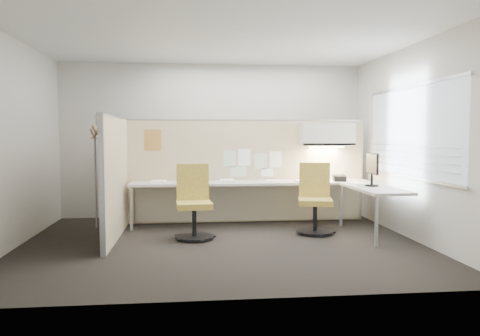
{
  "coord_description": "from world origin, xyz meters",
  "views": [
    {
      "loc": [
        -0.43,
        -6.4,
        1.5
      ],
      "look_at": [
        0.35,
        0.8,
        0.99
      ],
      "focal_mm": 35.0,
      "sensor_mm": 36.0,
      "label": 1
    }
  ],
  "objects": [
    {
      "name": "paper_stack_2",
      "position": [
        0.18,
        1.24,
        0.75
      ],
      "size": [
        0.24,
        0.31,
        0.04
      ],
      "primitive_type": "cube",
      "rotation": [
        0.0,
        0.0,
        -0.04
      ],
      "color": "white",
      "rests_on": "desk"
    },
    {
      "name": "coat_hook",
      "position": [
        -1.58,
        -0.5,
        1.41
      ],
      "size": [
        0.18,
        0.48,
        1.43
      ],
      "color": "silver",
      "rests_on": "partition_left"
    },
    {
      "name": "phone",
      "position": [
        2.06,
        1.16,
        0.78
      ],
      "size": [
        0.23,
        0.22,
        0.12
      ],
      "rotation": [
        0.0,
        0.0,
        -0.12
      ],
      "color": "black",
      "rests_on": "desk"
    },
    {
      "name": "poster",
      "position": [
        -1.05,
        1.57,
        1.42
      ],
      "size": [
        0.28,
        0.0,
        0.35
      ],
      "primitive_type": "cube",
      "color": "orange",
      "rests_on": "partition_back"
    },
    {
      "name": "overhead_bin",
      "position": [
        1.9,
        1.39,
        1.51
      ],
      "size": [
        0.9,
        0.36,
        0.38
      ],
      "primitive_type": "cube",
      "color": "beige",
      "rests_on": "partition_back"
    },
    {
      "name": "wall_front",
      "position": [
        0.0,
        -2.25,
        1.4
      ],
      "size": [
        5.5,
        0.02,
        2.8
      ],
      "primitive_type": "cube",
      "color": "beige",
      "rests_on": "ground"
    },
    {
      "name": "paper_stack_1",
      "position": [
        -0.4,
        1.36,
        0.74
      ],
      "size": [
        0.27,
        0.33,
        0.02
      ],
      "primitive_type": "cube",
      "rotation": [
        0.0,
        0.0,
        -0.14
      ],
      "color": "white",
      "rests_on": "desk"
    },
    {
      "name": "wall_left",
      "position": [
        -2.75,
        0.0,
        1.4
      ],
      "size": [
        0.02,
        4.5,
        2.8
      ],
      "primitive_type": "cube",
      "color": "beige",
      "rests_on": "ground"
    },
    {
      "name": "wall_right",
      "position": [
        2.75,
        0.0,
        1.4
      ],
      "size": [
        0.02,
        4.5,
        2.8
      ],
      "primitive_type": "cube",
      "color": "beige",
      "rests_on": "ground"
    },
    {
      "name": "monitor",
      "position": [
        2.3,
        0.36,
        1.02
      ],
      "size": [
        0.2,
        0.48,
        0.5
      ],
      "rotation": [
        0.0,
        0.0,
        1.53
      ],
      "color": "black",
      "rests_on": "desk"
    },
    {
      "name": "window_pane",
      "position": [
        2.73,
        0.0,
        1.55
      ],
      "size": [
        0.01,
        2.8,
        1.3
      ],
      "primitive_type": "cube",
      "color": "#9AA3B2",
      "rests_on": "wall_right"
    },
    {
      "name": "paper_stack_3",
      "position": [
        0.97,
        1.3,
        0.74
      ],
      "size": [
        0.29,
        0.34,
        0.01
      ],
      "primitive_type": "cube",
      "rotation": [
        0.0,
        0.0,
        -0.2
      ],
      "color": "white",
      "rests_on": "desk"
    },
    {
      "name": "desk",
      "position": [
        0.93,
        1.13,
        0.6
      ],
      "size": [
        4.0,
        2.07,
        0.73
      ],
      "color": "beige",
      "rests_on": "floor"
    },
    {
      "name": "pinned_papers",
      "position": [
        0.63,
        1.57,
        1.03
      ],
      "size": [
        1.01,
        0.0,
        0.47
      ],
      "color": "#8CBF8C",
      "rests_on": "partition_back"
    },
    {
      "name": "tape_dispenser",
      "position": [
        1.62,
        1.25,
        0.76
      ],
      "size": [
        0.11,
        0.09,
        0.06
      ],
      "primitive_type": "cube",
      "rotation": [
        0.0,
        0.0,
        0.32
      ],
      "color": "black",
      "rests_on": "desk"
    },
    {
      "name": "paper_stack_5",
      "position": [
        2.2,
        0.66,
        0.74
      ],
      "size": [
        0.29,
        0.35,
        0.02
      ],
      "primitive_type": "cube",
      "rotation": [
        0.0,
        0.0,
        0.23
      ],
      "color": "white",
      "rests_on": "desk"
    },
    {
      "name": "paper_stack_0",
      "position": [
        -0.94,
        1.24,
        0.75
      ],
      "size": [
        0.25,
        0.31,
        0.03
      ],
      "primitive_type": "cube",
      "rotation": [
        0.0,
        0.0,
        -0.06
      ],
      "color": "white",
      "rests_on": "desk"
    },
    {
      "name": "chair_right",
      "position": [
        1.47,
        0.55,
        0.49
      ],
      "size": [
        0.59,
        0.6,
        1.06
      ],
      "rotation": [
        0.0,
        0.0,
        -0.21
      ],
      "color": "black",
      "rests_on": "floor"
    },
    {
      "name": "partition_left",
      "position": [
        -1.5,
        0.5,
        0.88
      ],
      "size": [
        0.06,
        2.2,
        1.75
      ],
      "primitive_type": "cube",
      "color": "#C5B188",
      "rests_on": "floor"
    },
    {
      "name": "paper_stack_4",
      "position": [
        1.44,
        1.19,
        0.74
      ],
      "size": [
        0.23,
        0.3,
        0.02
      ],
      "primitive_type": "cube",
      "rotation": [
        0.0,
        0.0,
        -0.02
      ],
      "color": "white",
      "rests_on": "desk"
    },
    {
      "name": "floor",
      "position": [
        0.0,
        0.0,
        -0.01
      ],
      "size": [
        5.5,
        4.5,
        0.01
      ],
      "primitive_type": "cube",
      "color": "black",
      "rests_on": "ground"
    },
    {
      "name": "ceiling",
      "position": [
        0.0,
        0.0,
        2.8
      ],
      "size": [
        5.5,
        4.5,
        0.01
      ],
      "primitive_type": "cube",
      "color": "white",
      "rests_on": "wall_back"
    },
    {
      "name": "wall_back",
      "position": [
        0.0,
        2.25,
        1.4
      ],
      "size": [
        5.5,
        0.02,
        2.8
      ],
      "primitive_type": "cube",
      "color": "beige",
      "rests_on": "ground"
    },
    {
      "name": "partition_back",
      "position": [
        0.55,
        1.6,
        0.88
      ],
      "size": [
        4.1,
        0.06,
        1.75
      ],
      "primitive_type": "cube",
      "color": "#C5B188",
      "rests_on": "floor"
    },
    {
      "name": "stapler",
      "position": [
        1.6,
        1.31,
        0.76
      ],
      "size": [
        0.15,
        0.08,
        0.05
      ],
      "primitive_type": "cube",
      "rotation": [
        0.0,
        0.0,
        -0.29
      ],
      "color": "black",
      "rests_on": "desk"
    },
    {
      "name": "task_light_strip",
      "position": [
        1.9,
        1.39,
        1.3
      ],
      "size": [
        0.6,
        0.06,
        0.02
      ],
      "primitive_type": "cube",
      "color": "#FFEABF",
      "rests_on": "overhead_bin"
    },
    {
      "name": "chair_left",
      "position": [
        -0.38,
        0.38,
        0.5
      ],
      "size": [
        0.56,
        0.57,
        1.06
      ],
      "rotation": [
        0.0,
        0.0,
        0.07
      ],
      "color": "black",
      "rests_on": "floor"
    }
  ]
}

